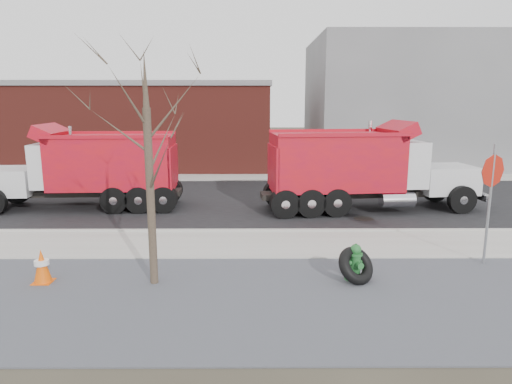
{
  "coord_description": "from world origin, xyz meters",
  "views": [
    {
      "loc": [
        -0.91,
        -12.49,
        4.14
      ],
      "look_at": [
        -0.84,
        1.17,
        1.4
      ],
      "focal_mm": 32.0,
      "sensor_mm": 36.0,
      "label": 1
    }
  ],
  "objects_px": {
    "fire_hydrant": "(355,264)",
    "truck_tire": "(356,266)",
    "dump_truck_red_a": "(362,166)",
    "stop_sign": "(491,185)",
    "dump_truck_red_b": "(90,167)"
  },
  "relations": [
    {
      "from": "fire_hydrant",
      "to": "dump_truck_red_b",
      "type": "xyz_separation_m",
      "value": [
        -8.7,
        7.35,
        1.24
      ]
    },
    {
      "from": "dump_truck_red_b",
      "to": "dump_truck_red_a",
      "type": "bearing_deg",
      "value": 175.6
    },
    {
      "from": "truck_tire",
      "to": "dump_truck_red_a",
      "type": "xyz_separation_m",
      "value": [
        1.74,
        7.15,
        1.3
      ]
    },
    {
      "from": "dump_truck_red_a",
      "to": "dump_truck_red_b",
      "type": "height_order",
      "value": "dump_truck_red_a"
    },
    {
      "from": "dump_truck_red_a",
      "to": "fire_hydrant",
      "type": "bearing_deg",
      "value": -109.83
    },
    {
      "from": "fire_hydrant",
      "to": "stop_sign",
      "type": "bearing_deg",
      "value": -2.72
    },
    {
      "from": "truck_tire",
      "to": "dump_truck_red_b",
      "type": "distance_m",
      "value": 11.51
    },
    {
      "from": "stop_sign",
      "to": "fire_hydrant",
      "type": "bearing_deg",
      "value": -167.68
    },
    {
      "from": "fire_hydrant",
      "to": "truck_tire",
      "type": "distance_m",
      "value": 0.11
    },
    {
      "from": "fire_hydrant",
      "to": "truck_tire",
      "type": "relative_size",
      "value": 0.76
    },
    {
      "from": "fire_hydrant",
      "to": "dump_truck_red_a",
      "type": "bearing_deg",
      "value": 56.77
    },
    {
      "from": "stop_sign",
      "to": "dump_truck_red_b",
      "type": "distance_m",
      "value": 13.78
    },
    {
      "from": "truck_tire",
      "to": "stop_sign",
      "type": "relative_size",
      "value": 0.38
    },
    {
      "from": "truck_tire",
      "to": "dump_truck_red_a",
      "type": "height_order",
      "value": "dump_truck_red_a"
    },
    {
      "from": "fire_hydrant",
      "to": "truck_tire",
      "type": "bearing_deg",
      "value": -115.16
    }
  ]
}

